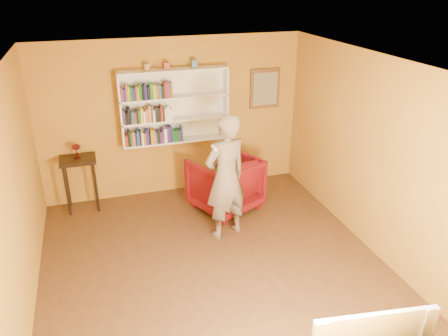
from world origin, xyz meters
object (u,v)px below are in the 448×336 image
at_px(television, 367,333).
at_px(ruby_lustre, 76,148).
at_px(bookshelf, 174,106).
at_px(person, 226,177).
at_px(console_table, 79,167).
at_px(armchair, 225,183).

bearing_deg(television, ruby_lustre, 125.10).
bearing_deg(bookshelf, television, -81.57).
xyz_separation_m(bookshelf, ruby_lustre, (-1.63, -0.16, -0.51)).
distance_m(person, television, 3.06).
distance_m(console_table, armchair, 2.38).
bearing_deg(bookshelf, person, -76.30).
bearing_deg(armchair, person, 48.89).
xyz_separation_m(console_table, ruby_lustre, (-0.00, 0.00, 0.32)).
xyz_separation_m(armchair, television, (0.06, -3.82, 0.36)).
bearing_deg(ruby_lustre, person, -35.69).
relative_size(bookshelf, television, 1.68).
bearing_deg(person, ruby_lustre, -54.68).
xyz_separation_m(bookshelf, armchair, (0.63, -0.84, -1.14)).
distance_m(bookshelf, armchair, 1.55).
bearing_deg(armchair, ruby_lustre, -41.01).
bearing_deg(person, console_table, -54.68).
height_order(console_table, ruby_lustre, ruby_lustre).
xyz_separation_m(console_table, armchair, (2.26, -0.68, -0.31)).
distance_m(ruby_lustre, armchair, 2.44).
bearing_deg(console_table, television, -62.69).
xyz_separation_m(ruby_lustre, armchair, (2.26, -0.68, -0.63)).
bearing_deg(armchair, console_table, -41.01).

